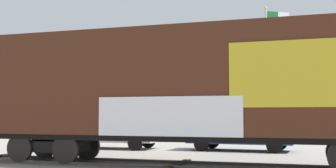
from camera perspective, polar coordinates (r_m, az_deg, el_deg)
name	(u,v)px	position (r m, az deg, el deg)	size (l,w,h in m)	color
ground_plane	(226,167)	(13.70, 7.34, -10.36)	(260.00, 260.00, 0.00)	gray
track	(146,163)	(14.37, -2.78, -9.92)	(60.01, 2.83, 0.08)	#4C4742
freight_car	(198,85)	(13.81, 3.76, -0.17)	(15.66, 3.10, 4.33)	#472316
flagpole	(271,54)	(26.17, 12.86, 3.65)	(1.34, 0.90, 7.67)	silver
hillside	(296,97)	(80.21, 15.78, -1.54)	(139.75, 40.71, 14.03)	silver
parked_car_silver	(110,129)	(21.16, -7.28, -5.63)	(4.35, 1.96, 1.82)	#B7BABF
parked_car_blue	(240,129)	(19.93, 9.07, -5.65)	(4.59, 2.14, 1.83)	navy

